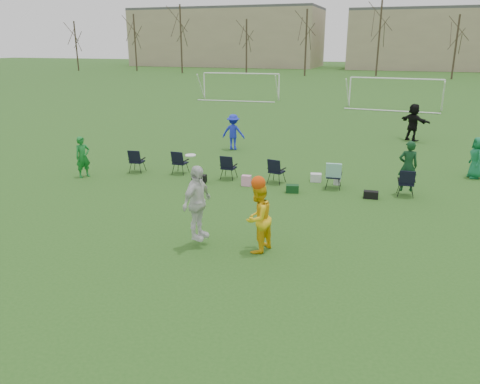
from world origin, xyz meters
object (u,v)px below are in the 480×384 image
at_px(fielder_green_far, 477,158).
at_px(center_contest, 228,210).
at_px(goal_left, 241,79).
at_px(fielder_blue, 233,132).
at_px(goal_mid, 396,85).
at_px(fielder_black, 413,122).
at_px(fielder_green_near, 83,157).

relative_size(fielder_green_far, center_contest, 0.66).
distance_m(fielder_green_far, goal_left, 28.78).
bearing_deg(fielder_blue, goal_mid, -114.75).
bearing_deg(center_contest, fielder_green_far, 53.99).
relative_size(fielder_green_far, fielder_black, 0.81).
bearing_deg(fielder_green_near, goal_left, 33.34).
bearing_deg(goal_mid, fielder_green_near, -109.37).
distance_m(fielder_black, goal_left, 21.86).
xyz_separation_m(fielder_green_near, goal_mid, (11.08, 25.64, 1.10)).
relative_size(fielder_blue, center_contest, 0.71).
bearing_deg(fielder_green_near, fielder_black, -18.44).
xyz_separation_m(fielder_green_near, fielder_green_far, (14.83, 5.02, 0.00)).
bearing_deg(fielder_blue, fielder_green_near, 55.84).
bearing_deg(goal_mid, fielder_black, -80.17).
distance_m(center_contest, goal_left, 33.95).
xyz_separation_m(fielder_green_far, center_contest, (-6.94, -9.54, 0.25)).
relative_size(fielder_green_near, fielder_blue, 0.93).
xyz_separation_m(fielder_green_far, goal_mid, (-3.75, 20.63, 1.10)).
xyz_separation_m(fielder_green_near, fielder_black, (12.46, 12.14, 0.19)).
bearing_deg(goal_mid, center_contest, -92.04).
xyz_separation_m(center_contest, goal_left, (-10.81, 32.17, 0.85)).
height_order(fielder_black, center_contest, center_contest).
height_order(fielder_green_near, fielder_black, fielder_black).
distance_m(fielder_green_near, fielder_green_far, 15.65).
height_order(goal_left, goal_mid, same).
distance_m(fielder_blue, goal_left, 22.00).
distance_m(fielder_green_far, center_contest, 11.80).
bearing_deg(fielder_black, goal_left, -4.13).
relative_size(fielder_green_far, goal_left, 0.22).
xyz_separation_m(fielder_green_far, goal_left, (-17.75, 22.63, 1.10)).
bearing_deg(fielder_green_far, goal_left, -155.21).
distance_m(fielder_blue, fielder_black, 10.08).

